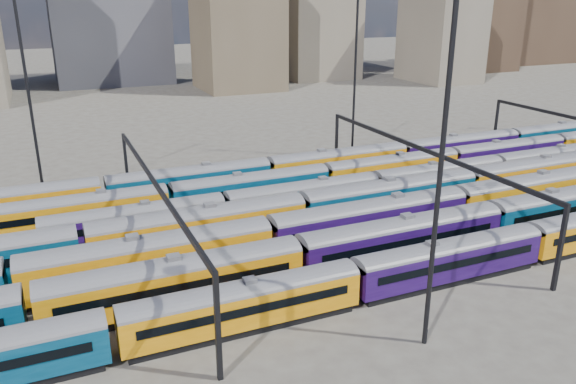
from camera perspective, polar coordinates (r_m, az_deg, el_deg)
name	(u,v)px	position (r m, az deg, el deg)	size (l,w,h in m)	color
ground	(341,226)	(62.59, 5.39, -3.44)	(500.00, 500.00, 0.00)	#444039
rake_0	(354,277)	(46.62, 6.77, -8.53)	(114.39, 2.79, 4.69)	black
rake_1	(402,235)	(54.26, 11.53, -4.25)	(150.74, 3.15, 5.31)	black
rake_2	(370,216)	(57.81, 8.36, -2.47)	(110.54, 3.24, 5.46)	black
rake_3	(302,208)	(59.49, 1.40, -1.63)	(132.16, 3.22, 5.44)	black
rake_4	(439,174)	(74.66, 15.06, 1.78)	(95.16, 2.79, 4.68)	black
rake_5	(392,166)	(76.29, 10.53, 2.58)	(139.10, 2.91, 4.89)	black
rake_6	(268,169)	(73.40, -2.00, 2.33)	(124.27, 3.03, 5.10)	black
gantry_1	(155,192)	(53.91, -13.38, 0.02)	(0.35, 40.35, 8.03)	black
gantry_2	(420,157)	(65.58, 13.29, 3.47)	(0.35, 40.35, 8.03)	black
mast_1	(28,88)	(73.11, -24.94, 9.58)	(1.40, 0.50, 25.60)	black
mast_2	(441,160)	(38.06, 15.31, 3.13)	(1.40, 0.50, 25.60)	black
mast_3	(355,67)	(86.63, 6.85, 12.47)	(1.40, 0.50, 25.60)	black
skyline	(468,6)	(205.09, 17.85, 17.55)	(399.22, 60.48, 50.03)	#665B4C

